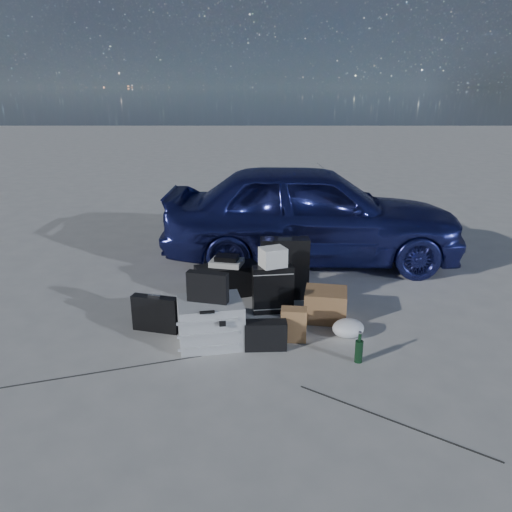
{
  "coord_description": "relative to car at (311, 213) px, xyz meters",
  "views": [
    {
      "loc": [
        -0.14,
        -4.42,
        2.43
      ],
      "look_at": [
        -0.14,
        0.85,
        0.64
      ],
      "focal_mm": 35.0,
      "sensor_mm": 36.0,
      "label": 1
    }
  ],
  "objects": [
    {
      "name": "kraft_bag",
      "position": [
        -0.41,
        -2.47,
        -0.55
      ],
      "size": [
        0.27,
        0.18,
        0.34
      ],
      "primitive_type": "cube",
      "rotation": [
        0.0,
        0.0,
        -0.1
      ],
      "color": "#A07445",
      "rests_on": "ground"
    },
    {
      "name": "duffel_bag",
      "position": [
        -1.14,
        -1.31,
        -0.53
      ],
      "size": [
        0.82,
        0.56,
        0.38
      ],
      "primitive_type": "cube",
      "rotation": [
        0.0,
        0.0,
        0.34
      ],
      "color": "black",
      "rests_on": "ground"
    },
    {
      "name": "car",
      "position": [
        0.0,
        0.0,
        0.0
      ],
      "size": [
        4.27,
        1.84,
        1.43
      ],
      "primitive_type": "imported",
      "rotation": [
        0.0,
        0.0,
        1.54
      ],
      "color": "navy",
      "rests_on": "ground"
    },
    {
      "name": "messenger_bag",
      "position": [
        -0.7,
        -2.65,
        -0.57
      ],
      "size": [
        0.42,
        0.17,
        0.29
      ],
      "primitive_type": "cube",
      "rotation": [
        0.0,
        0.0,
        0.04
      ],
      "color": "black",
      "rests_on": "ground"
    },
    {
      "name": "green_bottle",
      "position": [
        0.16,
        -2.9,
        -0.57
      ],
      "size": [
        0.1,
        0.1,
        0.3
      ],
      "primitive_type": "cylinder",
      "rotation": [
        0.0,
        0.0,
        -0.42
      ],
      "color": "black",
      "rests_on": "ground"
    },
    {
      "name": "flat_box_white",
      "position": [
        -1.15,
        -1.29,
        -0.31
      ],
      "size": [
        0.43,
        0.36,
        0.07
      ],
      "primitive_type": "cube",
      "rotation": [
        0.0,
        0.0,
        -0.22
      ],
      "color": "silver",
      "rests_on": "duffel_bag"
    },
    {
      "name": "ground",
      "position": [
        -0.65,
        -2.57,
        -0.72
      ],
      "size": [
        60.0,
        60.0,
        0.0
      ],
      "primitive_type": "plane",
      "color": "#ADACA8",
      "rests_on": "ground"
    },
    {
      "name": "flat_box_black",
      "position": [
        -1.15,
        -1.29,
        -0.24
      ],
      "size": [
        0.3,
        0.24,
        0.06
      ],
      "primitive_type": "cube",
      "rotation": [
        0.0,
        0.0,
        -0.2
      ],
      "color": "black",
      "rests_on": "flat_box_white"
    },
    {
      "name": "plastic_bag",
      "position": [
        0.15,
        -2.4,
        -0.63
      ],
      "size": [
        0.41,
        0.38,
        0.18
      ],
      "primitive_type": "ellipsoid",
      "rotation": [
        0.0,
        0.0,
        0.36
      ],
      "color": "silver",
      "rests_on": "ground"
    },
    {
      "name": "white_carton",
      "position": [
        -0.61,
        -1.78,
        -0.07
      ],
      "size": [
        0.33,
        0.3,
        0.21
      ],
      "primitive_type": "cube",
      "rotation": [
        0.0,
        0.0,
        0.41
      ],
      "color": "silver",
      "rests_on": "suitcase_right"
    },
    {
      "name": "briefcase",
      "position": [
        -1.84,
        -2.27,
        -0.53
      ],
      "size": [
        0.51,
        0.23,
        0.38
      ],
      "primitive_type": "cube",
      "rotation": [
        0.0,
        0.0,
        -0.26
      ],
      "color": "black",
      "rests_on": "ground"
    },
    {
      "name": "cardboard_box",
      "position": [
        -0.03,
        -1.99,
        -0.55
      ],
      "size": [
        0.51,
        0.46,
        0.34
      ],
      "primitive_type": "cube",
      "rotation": [
        0.0,
        0.0,
        -0.16
      ],
      "color": "#9A7543",
      "rests_on": "ground"
    },
    {
      "name": "suitcase_right",
      "position": [
        -0.6,
        -1.8,
        -0.45
      ],
      "size": [
        0.47,
        0.22,
        0.54
      ],
      "primitive_type": "cube",
      "rotation": [
        0.0,
        0.0,
        0.13
      ],
      "color": "black",
      "rests_on": "ground"
    },
    {
      "name": "suitcase_left",
      "position": [
        -0.45,
        -1.38,
        -0.34
      ],
      "size": [
        0.58,
        0.23,
        0.75
      ],
      "primitive_type": "cube",
      "rotation": [
        0.0,
        0.0,
        0.03
      ],
      "color": "black",
      "rests_on": "ground"
    },
    {
      "name": "laptop_bag",
      "position": [
        -1.26,
        -2.54,
        -0.11
      ],
      "size": [
        0.41,
        0.19,
        0.3
      ],
      "primitive_type": "cube",
      "rotation": [
        0.0,
        0.0,
        -0.25
      ],
      "color": "black",
      "rests_on": "pelican_case"
    },
    {
      "name": "pelican_case",
      "position": [
        -1.24,
        -2.53,
        -0.49
      ],
      "size": [
        0.71,
        0.62,
        0.45
      ],
      "primitive_type": "cube",
      "rotation": [
        0.0,
        0.0,
        0.2
      ],
      "color": "#AFB1B5",
      "rests_on": "ground"
    }
  ]
}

